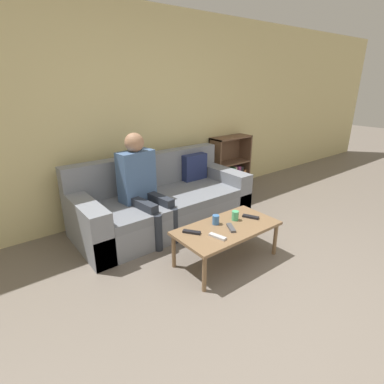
{
  "coord_description": "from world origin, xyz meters",
  "views": [
    {
      "loc": [
        -1.84,
        -0.81,
        1.73
      ],
      "look_at": [
        0.02,
        1.58,
        0.6
      ],
      "focal_mm": 28.0,
      "sensor_mm": 36.0,
      "label": 1
    }
  ],
  "objects": [
    {
      "name": "couch",
      "position": [
        0.01,
        2.15,
        0.28
      ],
      "size": [
        2.17,
        0.95,
        0.85
      ],
      "color": "gray",
      "rests_on": "ground_plane"
    },
    {
      "name": "ground_plane",
      "position": [
        0.0,
        0.0,
        0.0
      ],
      "size": [
        22.0,
        22.0,
        0.0
      ],
      "primitive_type": "plane",
      "color": "#70665B"
    },
    {
      "name": "tv_remote_2",
      "position": [
        -0.31,
        1.16,
        0.39
      ],
      "size": [
        0.14,
        0.17,
        0.02
      ],
      "rotation": [
        0.0,
        0.0,
        0.62
      ],
      "color": "black",
      "rests_on": "coffee_table"
    },
    {
      "name": "tv_remote_3",
      "position": [
        0.05,
        0.99,
        0.39
      ],
      "size": [
        0.12,
        0.17,
        0.02
      ],
      "rotation": [
        0.0,
        0.0,
        -0.49
      ],
      "color": "#47474C",
      "rests_on": "coffee_table"
    },
    {
      "name": "bookshelf",
      "position": [
        1.58,
        2.58,
        0.33
      ],
      "size": [
        0.71,
        0.28,
        0.89
      ],
      "color": "brown",
      "rests_on": "ground_plane"
    },
    {
      "name": "cup_near",
      "position": [
        0.22,
        1.11,
        0.43
      ],
      "size": [
        0.07,
        0.07,
        0.1
      ],
      "color": "#4CB77A",
      "rests_on": "coffee_table"
    },
    {
      "name": "tv_remote_0",
      "position": [
        -0.17,
        0.95,
        0.39
      ],
      "size": [
        0.09,
        0.18,
        0.02
      ],
      "rotation": [
        0.0,
        0.0,
        0.24
      ],
      "color": "#B7B7BC",
      "rests_on": "coffee_table"
    },
    {
      "name": "wall_back",
      "position": [
        0.0,
        2.74,
        1.3
      ],
      "size": [
        12.0,
        0.06,
        2.6
      ],
      "color": "beige",
      "rests_on": "ground_plane"
    },
    {
      "name": "coffee_table",
      "position": [
        0.05,
        1.05,
        0.34
      ],
      "size": [
        1.05,
        0.54,
        0.38
      ],
      "color": "brown",
      "rests_on": "ground_plane"
    },
    {
      "name": "person_adult",
      "position": [
        -0.33,
        2.07,
        0.69
      ],
      "size": [
        0.44,
        0.68,
        1.2
      ],
      "rotation": [
        0.0,
        0.0,
        0.13
      ],
      "color": "#282D38",
      "rests_on": "ground_plane"
    },
    {
      "name": "cup_far",
      "position": [
        -0.0,
        1.16,
        0.43
      ],
      "size": [
        0.07,
        0.07,
        0.1
      ],
      "color": "#3D70B2",
      "rests_on": "coffee_table"
    },
    {
      "name": "tv_remote_1",
      "position": [
        0.39,
        1.04,
        0.39
      ],
      "size": [
        0.12,
        0.17,
        0.02
      ],
      "rotation": [
        0.0,
        0.0,
        0.47
      ],
      "color": "black",
      "rests_on": "coffee_table"
    }
  ]
}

